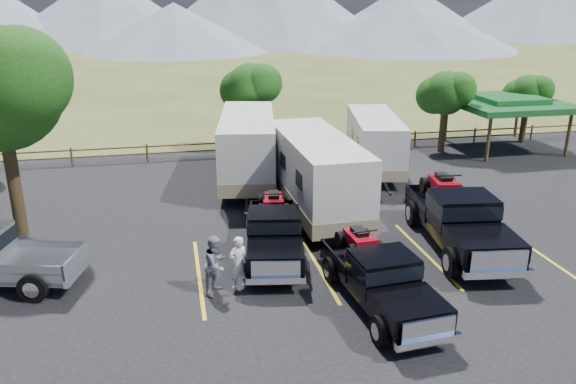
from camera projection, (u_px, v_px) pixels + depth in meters
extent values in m
plane|color=#465022|center=(421.00, 321.00, 15.88)|extent=(320.00, 320.00, 0.00)
cube|color=black|center=(383.00, 273.00, 18.65)|extent=(44.00, 34.00, 0.04)
cube|color=yellow|center=(199.00, 276.00, 18.40)|extent=(0.12, 5.50, 0.01)
cube|color=yellow|center=(317.00, 264.00, 19.18)|extent=(0.12, 5.50, 0.01)
cube|color=yellow|center=(426.00, 254.00, 19.95)|extent=(0.12, 5.50, 0.01)
cube|color=yellow|center=(526.00, 244.00, 20.73)|extent=(0.12, 5.50, 0.01)
cylinder|color=black|center=(14.00, 179.00, 21.04)|extent=(0.48, 0.48, 4.48)
sphere|color=#154511|center=(20.00, 78.00, 19.23)|extent=(3.52, 3.52, 3.52)
cylinder|color=black|center=(443.00, 129.00, 32.89)|extent=(0.39, 0.39, 2.80)
sphere|color=#154511|center=(446.00, 93.00, 32.20)|extent=(2.52, 2.52, 2.52)
sphere|color=#154511|center=(459.00, 89.00, 31.81)|extent=(1.98, 1.98, 1.98)
sphere|color=#154511|center=(434.00, 95.00, 32.53)|extent=(2.16, 2.16, 2.16)
cylinder|color=black|center=(524.00, 123.00, 35.03)|extent=(0.38, 0.38, 2.52)
sphere|color=#154511|center=(528.00, 93.00, 34.41)|extent=(2.24, 2.24, 2.24)
sphere|color=#154511|center=(540.00, 90.00, 34.06)|extent=(1.76, 1.76, 1.76)
sphere|color=#154511|center=(518.00, 95.00, 34.70)|extent=(1.92, 1.92, 1.92)
cylinder|color=black|center=(252.00, 128.00, 32.56)|extent=(0.41, 0.41, 3.08)
sphere|color=#154511|center=(251.00, 88.00, 31.80)|extent=(2.80, 2.80, 2.80)
sphere|color=#154511|center=(263.00, 83.00, 31.36)|extent=(2.20, 2.20, 2.20)
sphere|color=#154511|center=(240.00, 90.00, 32.16)|extent=(2.40, 2.40, 2.40)
cylinder|color=brown|center=(72.00, 157.00, 30.49)|extent=(0.12, 0.12, 1.00)
cylinder|color=brown|center=(147.00, 153.00, 31.27)|extent=(0.12, 0.12, 1.00)
cylinder|color=brown|center=(219.00, 149.00, 32.05)|extent=(0.12, 0.12, 1.00)
cylinder|color=brown|center=(287.00, 145.00, 32.82)|extent=(0.12, 0.12, 1.00)
cylinder|color=brown|center=(353.00, 142.00, 33.60)|extent=(0.12, 0.12, 1.00)
cylinder|color=brown|center=(415.00, 139.00, 34.38)|extent=(0.12, 0.12, 1.00)
cylinder|color=brown|center=(474.00, 136.00, 35.16)|extent=(0.12, 0.12, 1.00)
cylinder|color=brown|center=(531.00, 133.00, 35.93)|extent=(0.12, 0.12, 1.00)
cube|color=brown|center=(320.00, 145.00, 33.23)|extent=(36.00, 0.06, 0.08)
cube|color=brown|center=(321.00, 138.00, 33.10)|extent=(36.00, 0.06, 0.08)
cylinder|color=brown|center=(488.00, 139.00, 30.90)|extent=(0.20, 0.20, 2.60)
cylinder|color=brown|center=(446.00, 121.00, 35.53)|extent=(0.20, 0.20, 2.60)
cylinder|color=brown|center=(568.00, 135.00, 31.88)|extent=(0.20, 0.20, 2.60)
cylinder|color=brown|center=(517.00, 118.00, 36.50)|extent=(0.20, 0.20, 2.60)
cube|color=#1B5F2A|center=(507.00, 104.00, 33.23)|extent=(6.20, 6.20, 0.35)
cube|color=#1B5F2A|center=(508.00, 98.00, 33.13)|extent=(3.50, 3.50, 0.35)
cone|color=slate|center=(106.00, 7.00, 113.65)|extent=(44.00, 44.00, 14.00)
cone|color=slate|center=(407.00, 10.00, 128.66)|extent=(40.00, 40.00, 12.00)
cone|color=slate|center=(543.00, 3.00, 130.70)|extent=(50.00, 50.00, 15.00)
cone|color=slate|center=(175.00, 27.00, 94.05)|extent=(32.00, 32.00, 8.00)
cone|color=slate|center=(405.00, 23.00, 98.89)|extent=(40.00, 40.00, 9.00)
cube|color=black|center=(274.00, 241.00, 19.61)|extent=(2.58, 5.52, 0.34)
cube|color=black|center=(275.00, 254.00, 17.81)|extent=(2.04, 1.95, 0.47)
cube|color=black|center=(274.00, 224.00, 19.29)|extent=(1.97, 1.73, 0.93)
cube|color=black|center=(274.00, 221.00, 19.24)|extent=(2.02, 1.79, 0.42)
cube|color=black|center=(274.00, 216.00, 21.11)|extent=(2.14, 2.50, 0.51)
cube|color=white|center=(276.00, 269.00, 16.93)|extent=(1.48, 0.32, 0.51)
cube|color=white|center=(276.00, 280.00, 16.99)|extent=(1.83, 0.47, 0.21)
cube|color=white|center=(273.00, 213.00, 22.27)|extent=(1.83, 0.45, 0.21)
cylinder|color=black|center=(248.00, 270.00, 17.89)|extent=(0.42, 0.87, 0.84)
cylinder|color=black|center=(303.00, 269.00, 17.96)|extent=(0.42, 0.87, 0.84)
cylinder|color=black|center=(251.00, 226.00, 21.38)|extent=(0.42, 0.87, 0.84)
cylinder|color=black|center=(296.00, 225.00, 21.44)|extent=(0.42, 0.87, 0.84)
cube|color=maroon|center=(273.00, 201.00, 20.91)|extent=(0.85, 1.30, 0.33)
cube|color=black|center=(273.00, 195.00, 20.83)|extent=(0.48, 0.75, 0.17)
cube|color=maroon|center=(274.00, 203.00, 20.39)|extent=(0.79, 0.45, 0.21)
cylinder|color=black|center=(273.00, 194.00, 20.37)|extent=(0.84, 0.19, 0.06)
cylinder|color=black|center=(262.00, 211.00, 20.47)|extent=(0.33, 0.56, 0.52)
cylinder|color=black|center=(285.00, 210.00, 20.50)|extent=(0.33, 0.56, 0.52)
cylinder|color=black|center=(262.00, 201.00, 21.44)|extent=(0.33, 0.56, 0.52)
cylinder|color=black|center=(284.00, 201.00, 21.47)|extent=(0.33, 0.56, 0.52)
cube|color=black|center=(380.00, 288.00, 16.45)|extent=(2.12, 5.37, 0.33)
cube|color=black|center=(410.00, 308.00, 14.74)|extent=(1.90, 1.80, 0.46)
cube|color=black|center=(383.00, 269.00, 16.14)|extent=(1.84, 1.57, 0.92)
cube|color=black|center=(384.00, 265.00, 16.09)|extent=(1.88, 1.63, 0.41)
cube|color=black|center=(358.00, 256.00, 17.87)|extent=(1.94, 2.35, 0.51)
cube|color=white|center=(429.00, 328.00, 13.91)|extent=(1.47, 0.20, 0.51)
cube|color=white|center=(428.00, 342.00, 13.97)|extent=(1.81, 0.31, 0.20)
cube|color=white|center=(345.00, 251.00, 18.97)|extent=(1.81, 0.30, 0.20)
cylinder|color=black|center=(380.00, 331.00, 14.62)|extent=(0.34, 0.85, 0.83)
cylinder|color=black|center=(439.00, 321.00, 15.09)|extent=(0.34, 0.85, 0.83)
cylinder|color=black|center=(331.00, 270.00, 17.92)|extent=(0.34, 0.85, 0.83)
cylinder|color=black|center=(380.00, 263.00, 18.39)|extent=(0.34, 0.85, 0.83)
cube|color=maroon|center=(359.00, 239.00, 17.67)|extent=(0.74, 1.25, 0.32)
cube|color=black|center=(359.00, 232.00, 17.59)|extent=(0.42, 0.72, 0.17)
cube|color=maroon|center=(366.00, 242.00, 17.18)|extent=(0.76, 0.38, 0.20)
cylinder|color=black|center=(365.00, 231.00, 17.16)|extent=(0.83, 0.12, 0.06)
cylinder|color=black|center=(353.00, 252.00, 17.16)|extent=(0.28, 0.53, 0.52)
cylinder|color=black|center=(378.00, 249.00, 17.38)|extent=(0.28, 0.53, 0.52)
cylinder|color=black|center=(341.00, 239.00, 18.07)|extent=(0.28, 0.53, 0.52)
cylinder|color=black|center=(364.00, 236.00, 18.30)|extent=(0.28, 0.53, 0.52)
cube|color=black|center=(459.00, 229.00, 20.30)|extent=(2.87, 6.58, 0.40)
cube|color=black|center=(484.00, 243.00, 18.15)|extent=(2.39, 2.28, 0.56)
cube|color=black|center=(463.00, 210.00, 19.91)|extent=(2.31, 2.00, 1.12)
cube|color=black|center=(463.00, 205.00, 19.86)|extent=(2.36, 2.08, 0.50)
cube|color=black|center=(441.00, 202.00, 22.10)|extent=(2.48, 2.94, 0.61)
cube|color=white|center=(499.00, 260.00, 17.09)|extent=(1.78, 0.32, 0.61)
cube|color=white|center=(498.00, 274.00, 17.17)|extent=(2.20, 0.49, 0.25)
cube|color=white|center=(430.00, 200.00, 23.48)|extent=(2.19, 0.46, 0.25)
cylinder|color=black|center=(452.00, 262.00, 18.21)|extent=(0.46, 1.04, 1.01)
cylinder|color=black|center=(514.00, 260.00, 18.36)|extent=(0.46, 1.04, 1.01)
cylinder|color=black|center=(413.00, 213.00, 22.38)|extent=(0.46, 1.04, 1.01)
cylinder|color=black|center=(464.00, 212.00, 22.53)|extent=(0.46, 1.04, 1.01)
cube|color=maroon|center=(443.00, 184.00, 21.85)|extent=(0.97, 1.54, 0.39)
cube|color=black|center=(444.00, 177.00, 21.76)|extent=(0.55, 0.89, 0.20)
cube|color=maroon|center=(449.00, 186.00, 21.24)|extent=(0.94, 0.51, 0.25)
cylinder|color=black|center=(449.00, 176.00, 21.21)|extent=(1.01, 0.20, 0.07)
cylinder|color=black|center=(435.00, 195.00, 21.31)|extent=(0.37, 0.66, 0.63)
cylinder|color=black|center=(461.00, 194.00, 21.38)|extent=(0.37, 0.66, 0.63)
cylinder|color=black|center=(425.00, 185.00, 22.47)|extent=(0.37, 0.66, 0.63)
cylinder|color=black|center=(450.00, 184.00, 22.54)|extent=(0.37, 0.66, 0.63)
cube|color=silver|center=(248.00, 144.00, 27.05)|extent=(3.65, 8.03, 2.79)
cube|color=gray|center=(248.00, 166.00, 27.40)|extent=(3.68, 8.08, 0.62)
cube|color=black|center=(219.00, 149.00, 25.07)|extent=(0.16, 0.92, 0.62)
cube|color=black|center=(275.00, 148.00, 25.19)|extent=(0.16, 0.92, 0.62)
cylinder|color=black|center=(225.00, 174.00, 27.81)|extent=(0.37, 0.75, 0.72)
cylinder|color=black|center=(272.00, 173.00, 27.92)|extent=(0.37, 0.75, 0.72)
cube|color=black|center=(247.00, 207.00, 22.99)|extent=(0.41, 1.86, 0.10)
cube|color=silver|center=(316.00, 170.00, 22.98)|extent=(2.65, 7.75, 2.77)
cube|color=gray|center=(316.00, 195.00, 23.33)|extent=(2.68, 7.79, 0.62)
cube|color=black|center=(299.00, 180.00, 20.85)|extent=(0.04, 0.92, 0.62)
cube|color=black|center=(362.00, 175.00, 21.39)|extent=(0.04, 0.92, 0.62)
cylinder|color=black|center=(287.00, 206.00, 23.53)|extent=(0.27, 0.72, 0.72)
cylinder|color=black|center=(340.00, 202.00, 24.03)|extent=(0.27, 0.72, 0.72)
cube|color=black|center=(355.00, 250.00, 19.06)|extent=(0.17, 1.85, 0.10)
cube|color=silver|center=(375.00, 139.00, 28.97)|extent=(3.47, 7.07, 2.44)
cube|color=gray|center=(374.00, 157.00, 29.28)|extent=(3.50, 7.11, 0.54)
cube|color=black|center=(358.00, 143.00, 27.28)|extent=(0.18, 0.80, 0.54)
cube|color=black|center=(403.00, 143.00, 27.30)|extent=(0.18, 0.80, 0.54)
cylinder|color=black|center=(353.00, 164.00, 29.68)|extent=(0.35, 0.66, 0.63)
cylinder|color=black|center=(392.00, 164.00, 29.69)|extent=(0.35, 0.66, 0.63)
cube|color=black|center=(387.00, 189.00, 25.41)|extent=(0.43, 1.61, 0.09)
cube|color=gray|center=(40.00, 260.00, 17.47)|extent=(2.79, 2.45, 0.55)
cube|color=white|center=(78.00, 271.00, 17.52)|extent=(0.65, 1.92, 0.22)
cylinder|color=black|center=(60.00, 260.00, 18.49)|extent=(0.94, 0.51, 0.89)
cylinder|color=black|center=(33.00, 288.00, 16.73)|extent=(0.94, 0.51, 0.89)
imported|color=white|center=(238.00, 263.00, 17.37)|extent=(0.74, 0.61, 1.75)
imported|color=gray|center=(216.00, 265.00, 17.10)|extent=(1.10, 1.15, 1.87)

